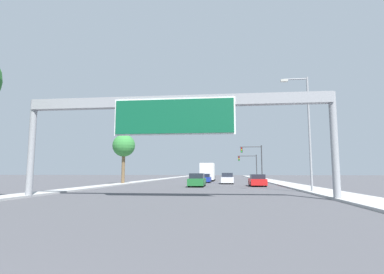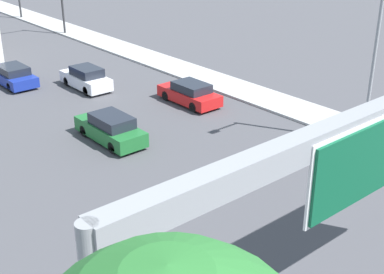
# 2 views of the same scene
# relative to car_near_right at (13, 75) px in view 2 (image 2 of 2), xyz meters

# --- Properties ---
(sidewalk_right) EXTENTS (3.00, 120.00, 0.15)m
(sidewalk_right) POSITION_rel_car_near_right_xyz_m (11.25, 13.67, -0.59)
(sidewalk_right) COLOR #A8A8A8
(sidewalk_right) RESTS_ON ground
(car_near_right) EXTENTS (1.86, 4.68, 1.39)m
(car_near_right) POSITION_rel_car_near_right_xyz_m (0.00, 0.00, 0.00)
(car_near_right) COLOR navy
(car_near_right) RESTS_ON ground
(car_near_center) EXTENTS (1.73, 4.32, 1.54)m
(car_near_center) POSITION_rel_car_near_right_xyz_m (3.50, -4.12, 0.06)
(car_near_center) COLOR silver
(car_near_center) RESTS_ON ground
(car_near_left) EXTENTS (1.77, 4.63, 1.53)m
(car_near_left) POSITION_rel_car_near_right_xyz_m (0.00, -12.75, 0.06)
(car_near_left) COLOR #1E662D
(car_near_left) RESTS_ON ground
(car_far_center) EXTENTS (1.82, 4.42, 1.41)m
(car_far_center) POSITION_rel_car_near_right_xyz_m (7.00, -11.03, 0.01)
(car_far_center) COLOR red
(car_far_center) RESTS_ON ground
(street_lamp_right) EXTENTS (2.31, 0.28, 9.81)m
(street_lamp_right) POSITION_rel_car_near_right_xyz_m (10.11, -21.55, 5.00)
(street_lamp_right) COLOR gray
(street_lamp_right) RESTS_ON ground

